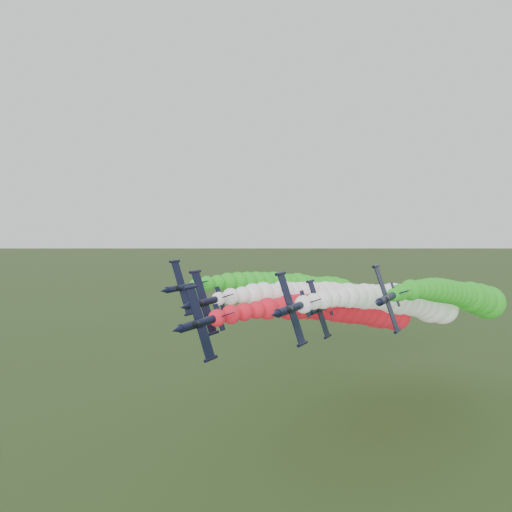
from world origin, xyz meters
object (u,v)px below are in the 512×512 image
object	(u,v)px
jet_inner_right	(414,303)
jet_trail	(416,304)
jet_lead	(358,311)
jet_inner_left	(349,299)
jet_outer_right	(468,297)
jet_outer_left	(318,289)

from	to	relation	value
jet_inner_right	jet_trail	size ratio (longest dim) A/B	1.00
jet_lead	jet_inner_left	world-z (taller)	jet_inner_left
jet_trail	jet_lead	bearing A→B (deg)	-104.14
jet_trail	jet_outer_right	bearing A→B (deg)	-25.18
jet_outer_left	jet_lead	bearing A→B (deg)	-45.74
jet_outer_right	jet_outer_left	bearing A→B (deg)	-173.45
jet_inner_left	jet_trail	xyz separation A→B (m)	(13.50, 19.65, -2.99)
jet_lead	jet_inner_right	world-z (taller)	jet_inner_right
jet_inner_right	jet_lead	bearing A→B (deg)	-141.10
jet_inner_left	jet_outer_left	xyz separation A→B (m)	(-12.10, 8.09, 0.95)
jet_inner_right	jet_outer_left	distance (m)	30.83
jet_outer_right	jet_trail	bearing A→B (deg)	154.82
jet_lead	jet_inner_left	distance (m)	12.02
jet_outer_right	jet_trail	world-z (taller)	jet_outer_right
jet_inner_left	jet_trail	world-z (taller)	jet_inner_left
jet_inner_right	jet_trail	bearing A→B (deg)	100.28
jet_outer_left	jet_outer_right	distance (m)	40.60
jet_outer_right	jet_trail	size ratio (longest dim) A/B	1.01
jet_lead	jet_inner_left	bearing A→B (deg)	119.66
jet_lead	jet_trail	world-z (taller)	jet_lead
jet_lead	jet_outer_right	bearing A→B (deg)	46.04
jet_outer_left	jet_trail	bearing A→B (deg)	24.30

